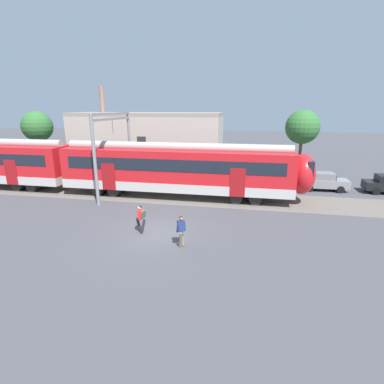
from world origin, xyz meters
TOP-DOWN VIEW (x-y plane):
  - ground_plane at (0.00, 0.00)m, footprint 160.00×160.00m
  - track_bed at (-11.70, 7.31)m, footprint 80.00×4.40m
  - commuter_train at (-9.22, 7.31)m, footprint 38.05×3.07m
  - pedestrian_red at (-0.84, -0.14)m, footprint 0.66×0.54m
  - pedestrian_navy at (1.78, -1.39)m, footprint 0.50×0.71m
  - parked_car_grey at (11.33, 11.67)m, footprint 4.03×1.82m
  - catenary_gantry at (-5.75, 7.31)m, footprint 0.24×6.64m
  - background_building at (-6.24, 16.37)m, footprint 16.28×5.00m
  - street_tree_right at (10.12, 17.57)m, footprint 3.43×3.43m
  - street_tree_left at (-19.46, 16.27)m, footprint 3.49×3.49m

SIDE VIEW (x-z plane):
  - ground_plane at x=0.00m, z-range 0.00..0.00m
  - track_bed at x=-11.70m, z-range 0.00..0.01m
  - parked_car_grey at x=11.33m, z-range 0.01..1.55m
  - pedestrian_red at x=-0.84m, z-range 0.16..1.82m
  - pedestrian_navy at x=1.78m, z-range 0.16..1.82m
  - commuter_train at x=-9.22m, z-range -0.11..4.62m
  - background_building at x=-6.24m, z-range -1.39..7.81m
  - catenary_gantry at x=-5.75m, z-range 1.05..7.58m
  - street_tree_left at x=-19.46m, z-range 1.50..8.05m
  - street_tree_right at x=10.12m, z-range 1.62..8.34m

